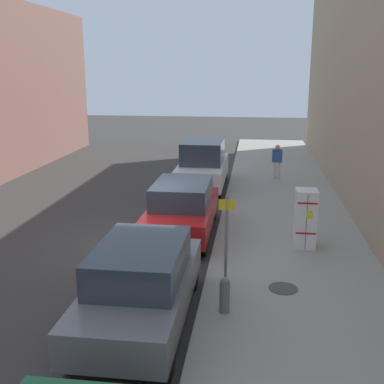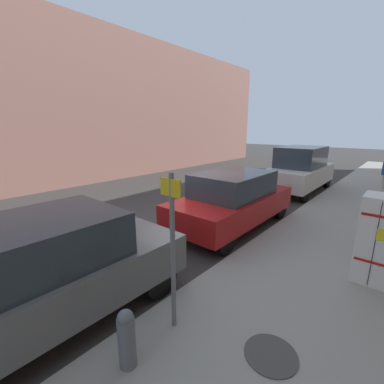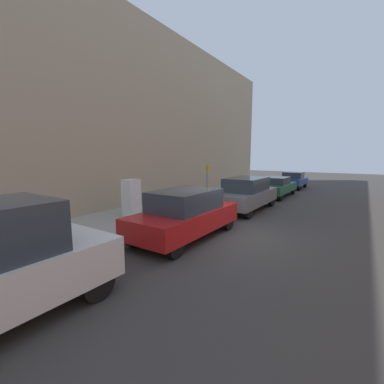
{
  "view_description": "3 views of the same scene",
  "coord_description": "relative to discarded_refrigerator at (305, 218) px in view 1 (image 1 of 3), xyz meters",
  "views": [
    {
      "loc": [
        -3.35,
        13.55,
        5.22
      ],
      "look_at": [
        -1.3,
        -2.01,
        1.17
      ],
      "focal_mm": 45.0,
      "sensor_mm": 36.0,
      "label": 1
    },
    {
      "loc": [
        -5.14,
        5.62,
        3.06
      ],
      "look_at": [
        -1.23,
        1.04,
        1.54
      ],
      "focal_mm": 24.0,
      "sensor_mm": 36.0,
      "label": 2
    },
    {
      "loc": [
        4.1,
        -8.37,
        2.96
      ],
      "look_at": [
        -1.46,
        -0.1,
        1.52
      ],
      "focal_mm": 24.0,
      "sensor_mm": 36.0,
      "label": 3
    }
  ],
  "objects": [
    {
      "name": "fire_hydrant",
      "position": [
        2.07,
        4.26,
        -0.45
      ],
      "size": [
        0.22,
        0.22,
        0.8
      ],
      "color": "slate",
      "rests_on": "sidewalk_slab"
    },
    {
      "name": "parked_van_white",
      "position": [
        3.77,
        -7.07,
        0.1
      ],
      "size": [
        1.96,
        4.87,
        2.17
      ],
      "color": "silver",
      "rests_on": "ground"
    },
    {
      "name": "manhole_cover",
      "position": [
        0.75,
        2.95,
        -0.85
      ],
      "size": [
        0.7,
        0.7,
        0.02
      ],
      "primitive_type": "cylinder",
      "color": "#47443F",
      "rests_on": "sidewalk_slab"
    },
    {
      "name": "ground_plane",
      "position": [
        4.88,
        0.12,
        -0.98
      ],
      "size": [
        80.0,
        80.0,
        0.0
      ],
      "primitive_type": "plane",
      "color": "#383533"
    },
    {
      "name": "sidewalk_slab",
      "position": [
        0.36,
        0.12,
        -0.92
      ],
      "size": [
        4.57,
        44.0,
        0.13
      ],
      "primitive_type": "cube",
      "color": "#9E998E",
      "rests_on": "ground"
    },
    {
      "name": "street_sign_post",
      "position": [
        2.1,
        3.4,
        0.47
      ],
      "size": [
        0.36,
        0.07,
        2.36
      ],
      "color": "slate",
      "rests_on": "sidewalk_slab"
    },
    {
      "name": "discarded_refrigerator",
      "position": [
        0.0,
        0.0,
        0.0
      ],
      "size": [
        0.62,
        0.68,
        1.72
      ],
      "color": "white",
      "rests_on": "sidewalk_slab"
    },
    {
      "name": "parked_suv_gray",
      "position": [
        3.77,
        4.72,
        -0.07
      ],
      "size": [
        1.96,
        4.78,
        1.76
      ],
      "color": "slate",
      "rests_on": "ground"
    },
    {
      "name": "pedestrian_walking_far",
      "position": [
        0.46,
        -8.99,
        0.07
      ],
      "size": [
        0.47,
        0.22,
        1.62
      ],
      "rotation": [
        0.0,
        0.0,
        4.76
      ],
      "color": "beige",
      "rests_on": "sidewalk_slab"
    },
    {
      "name": "parked_suv_red",
      "position": [
        3.77,
        -0.94,
        -0.1
      ],
      "size": [
        1.97,
        4.59,
        1.73
      ],
      "color": "red",
      "rests_on": "ground"
    }
  ]
}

